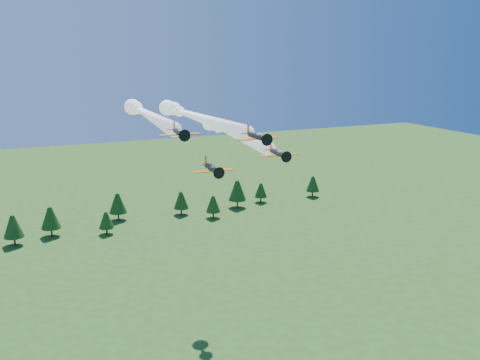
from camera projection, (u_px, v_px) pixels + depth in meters
name	position (u px, v px, depth m)	size (l,w,h in m)	color
plane_lead	(193.00, 116.00, 108.55)	(6.61, 52.98, 3.70)	black
plane_left	(146.00, 113.00, 109.29)	(7.95, 49.60, 3.70)	black
plane_right	(229.00, 132.00, 119.83)	(8.92, 49.35, 3.70)	black
plane_slot	(212.00, 169.00, 94.61)	(7.39, 8.04, 2.60)	black
treeline	(92.00, 211.00, 194.71)	(175.37, 20.63, 11.75)	#382314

